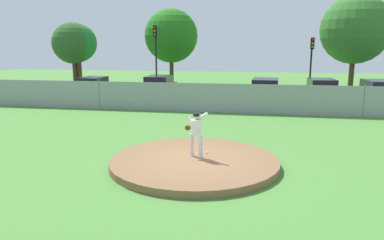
{
  "coord_description": "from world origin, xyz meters",
  "views": [
    {
      "loc": [
        1.99,
        -11.41,
        3.9
      ],
      "look_at": [
        -0.49,
        2.26,
        1.08
      ],
      "focal_mm": 33.97,
      "sensor_mm": 36.0,
      "label": 1
    }
  ],
  "objects": [
    {
      "name": "tree_broad_left",
      "position": [
        -6.17,
        22.65,
        4.86
      ],
      "size": [
        4.99,
        4.99,
        7.37
      ],
      "color": "#4C331E",
      "rests_on": "ground_plane"
    },
    {
      "name": "pitcher_youth",
      "position": [
        0.02,
        0.21,
        1.16
      ],
      "size": [
        0.81,
        0.32,
        1.56
      ],
      "color": "silver",
      "rests_on": "pitchers_mound"
    },
    {
      "name": "tree_bushy_near",
      "position": [
        -15.47,
        22.23,
        4.2
      ],
      "size": [
        3.71,
        3.71,
        6.09
      ],
      "color": "#4C331E",
      "rests_on": "ground_plane"
    },
    {
      "name": "ground_plane",
      "position": [
        0.0,
        6.0,
        0.0
      ],
      "size": [
        80.0,
        80.0,
        0.0
      ],
      "primitive_type": "plane",
      "color": "#4C8438"
    },
    {
      "name": "traffic_cone_orange",
      "position": [
        -8.16,
        17.26,
        0.26
      ],
      "size": [
        0.4,
        0.4,
        0.55
      ],
      "color": "orange",
      "rests_on": "asphalt_strip"
    },
    {
      "name": "tree_leaning_west",
      "position": [
        -15.8,
        21.94,
        4.19
      ],
      "size": [
        3.98,
        3.98,
        6.2
      ],
      "color": "#4C331E",
      "rests_on": "ground_plane"
    },
    {
      "name": "traffic_light_near",
      "position": [
        -6.47,
        18.31,
        3.77
      ],
      "size": [
        0.28,
        0.46,
        5.59
      ],
      "color": "black",
      "rests_on": "ground_plane"
    },
    {
      "name": "chainlink_fence",
      "position": [
        0.0,
        10.0,
        0.87
      ],
      "size": [
        39.31,
        0.07,
        1.85
      ],
      "color": "gray",
      "rests_on": "ground_plane"
    },
    {
      "name": "parked_car_slate",
      "position": [
        -10.31,
        14.26,
        0.78
      ],
      "size": [
        1.85,
        4.22,
        1.63
      ],
      "color": "slate",
      "rests_on": "ground_plane"
    },
    {
      "name": "baseball",
      "position": [
        0.32,
        0.61,
        0.27
      ],
      "size": [
        0.07,
        0.07,
        0.07
      ],
      "primitive_type": "sphere",
      "color": "white",
      "rests_on": "pitchers_mound"
    },
    {
      "name": "tree_slender_far",
      "position": [
        9.85,
        21.7,
        5.27
      ],
      "size": [
        5.71,
        5.71,
        8.14
      ],
      "color": "#4C331E",
      "rests_on": "ground_plane"
    },
    {
      "name": "traffic_light_far",
      "position": [
        6.06,
        18.57,
        3.14
      ],
      "size": [
        0.28,
        0.46,
        4.57
      ],
      "color": "black",
      "rests_on": "ground_plane"
    },
    {
      "name": "parked_car_navy",
      "position": [
        2.53,
        14.78,
        0.79
      ],
      "size": [
        2.19,
        4.66,
        1.66
      ],
      "color": "#161E4C",
      "rests_on": "ground_plane"
    },
    {
      "name": "parked_car_burgundy",
      "position": [
        6.24,
        14.14,
        0.83
      ],
      "size": [
        1.92,
        4.17,
        1.76
      ],
      "color": "maroon",
      "rests_on": "ground_plane"
    },
    {
      "name": "parked_car_teal",
      "position": [
        10.06,
        14.93,
        0.79
      ],
      "size": [
        2.2,
        4.61,
        1.66
      ],
      "color": "#146066",
      "rests_on": "ground_plane"
    },
    {
      "name": "pitchers_mound",
      "position": [
        0.0,
        0.0,
        0.12
      ],
      "size": [
        5.6,
        5.6,
        0.24
      ],
      "primitive_type": "cylinder",
      "color": "brown",
      "rests_on": "ground_plane"
    },
    {
      "name": "parked_car_red",
      "position": [
        -5.31,
        14.97,
        0.84
      ],
      "size": [
        1.95,
        4.63,
        1.75
      ],
      "color": "#A81919",
      "rests_on": "ground_plane"
    },
    {
      "name": "asphalt_strip",
      "position": [
        0.0,
        14.5,
        0.0
      ],
      "size": [
        44.0,
        7.0,
        0.01
      ],
      "primitive_type": "cube",
      "color": "#2B2B2D",
      "rests_on": "ground_plane"
    }
  ]
}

